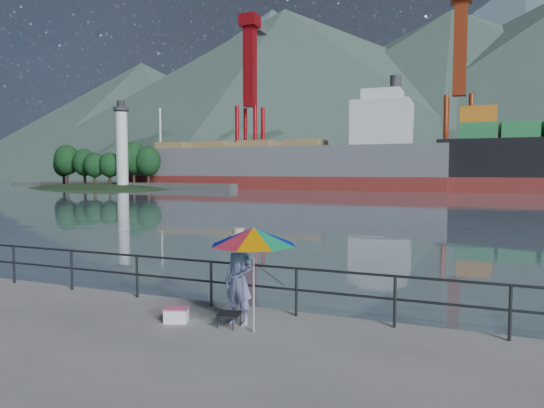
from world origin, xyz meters
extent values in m
cube|color=slate|center=(0.00, 130.00, 0.00)|extent=(500.00, 280.00, 0.00)
cube|color=#514F4C|center=(10.00, 93.00, 0.00)|extent=(200.00, 40.00, 0.40)
cylinder|color=#2D3033|center=(0.00, 1.70, 1.00)|extent=(22.00, 0.05, 0.05)
cylinder|color=#2D3033|center=(0.00, 1.70, 0.55)|extent=(22.00, 0.05, 0.05)
cube|color=#2D3033|center=(0.00, 1.70, 0.50)|extent=(22.00, 0.06, 1.00)
cone|color=#385147|center=(-140.00, 190.00, 27.50)|extent=(228.80, 228.80, 55.00)
cone|color=#385147|center=(-70.00, 200.00, 37.50)|extent=(312.00, 312.00, 75.00)
cone|color=#385147|center=(0.00, 205.00, 34.00)|extent=(282.88, 282.88, 68.00)
ellipsoid|color=#263F1E|center=(-55.00, 62.00, 0.00)|extent=(48.00, 26.40, 8.40)
cylinder|color=white|center=(-49.00, 61.00, 6.50)|extent=(2.00, 2.00, 13.00)
cylinder|color=#2D2D2D|center=(-49.00, 61.00, 14.00)|extent=(1.80, 1.80, 2.00)
cube|color=#267F3F|center=(10.00, 92.00, 1.30)|extent=(6.00, 2.40, 2.60)
cube|color=orange|center=(16.50, 92.00, 3.90)|extent=(6.00, 2.40, 7.80)
cube|color=gray|center=(10.00, 95.00, 3.90)|extent=(6.00, 2.40, 7.80)
cube|color=red|center=(16.50, 95.00, 3.90)|extent=(6.00, 2.40, 7.80)
imported|color=#313D91|center=(2.13, 0.77, 0.88)|extent=(0.72, 0.55, 1.76)
cylinder|color=white|center=(2.60, 0.42, 0.91)|extent=(0.04, 0.04, 1.81)
cone|color=red|center=(2.60, 0.42, 1.81)|extent=(1.69, 1.69, 0.33)
cube|color=black|center=(2.02, 0.55, 0.25)|extent=(0.49, 0.49, 0.05)
cube|color=#2D3033|center=(2.02, 0.55, 0.11)|extent=(0.35, 0.35, 0.22)
cube|color=white|center=(0.90, 0.43, 0.13)|extent=(0.52, 0.43, 0.26)
cylinder|color=black|center=(1.98, 2.08, 0.00)|extent=(0.70, 1.50, 1.16)
cube|color=maroon|center=(-24.62, 72.05, 0.75)|extent=(57.30, 9.92, 2.50)
cube|color=slate|center=(-24.62, 72.05, 4.50)|extent=(57.30, 9.92, 5.00)
cube|color=silver|center=(-6.28, 72.05, 10.50)|extent=(9.00, 8.33, 7.00)
camera|label=1|loc=(6.18, -7.68, 3.03)|focal=32.00mm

